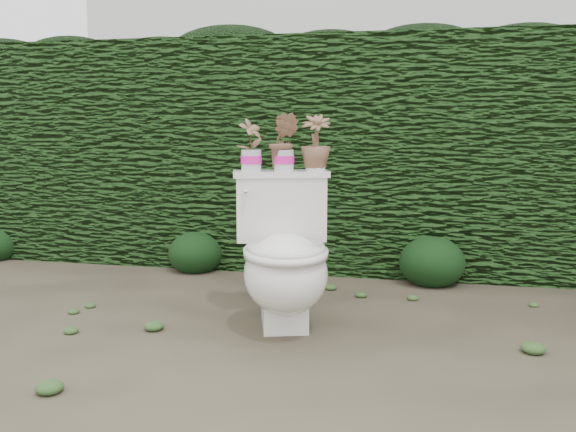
% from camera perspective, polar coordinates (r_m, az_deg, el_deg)
% --- Properties ---
extents(ground, '(60.00, 60.00, 0.00)m').
position_cam_1_polar(ground, '(3.13, -1.37, -10.42)').
color(ground, brown).
rests_on(ground, ground).
extents(hedge, '(8.00, 1.00, 1.60)m').
position_cam_1_polar(hedge, '(4.53, 3.38, 5.81)').
color(hedge, '#244B19').
rests_on(hedge, ground).
extents(house_wall, '(8.00, 3.50, 4.00)m').
position_cam_1_polar(house_wall, '(8.93, 11.93, 14.71)').
color(house_wall, silver).
rests_on(house_wall, ground).
extents(toilet, '(0.63, 0.78, 0.78)m').
position_cam_1_polar(toilet, '(3.04, -0.34, -4.02)').
color(toilet, white).
rests_on(toilet, ground).
extents(potted_plant_left, '(0.15, 0.16, 0.26)m').
position_cam_1_polar(potted_plant_left, '(3.20, -3.48, 6.55)').
color(potted_plant_left, '#31621E').
rests_on(potted_plant_left, toilet).
extents(potted_plant_center, '(0.17, 0.14, 0.29)m').
position_cam_1_polar(potted_plant_center, '(3.20, -0.40, 6.81)').
color(potted_plant_center, '#31621E').
rests_on(potted_plant_center, toilet).
extents(potted_plant_right, '(0.18, 0.18, 0.28)m').
position_cam_1_polar(potted_plant_right, '(3.22, 2.60, 6.74)').
color(potted_plant_right, '#31621E').
rests_on(potted_plant_right, toilet).
extents(liriope_clump_1, '(0.38, 0.38, 0.30)m').
position_cam_1_polar(liriope_clump_1, '(4.32, -8.67, -3.07)').
color(liriope_clump_1, black).
rests_on(liriope_clump_1, ground).
extents(liriope_clump_2, '(0.42, 0.42, 0.34)m').
position_cam_1_polar(liriope_clump_2, '(4.03, 13.33, -3.84)').
color(liriope_clump_2, black).
rests_on(liriope_clump_2, ground).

